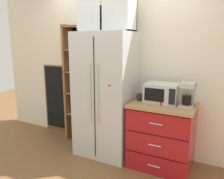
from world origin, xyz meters
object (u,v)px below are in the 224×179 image
(chalkboard_menu, at_px, (58,99))
(refrigerator, at_px, (106,95))
(bottle_amber, at_px, (164,95))
(mug_red, at_px, (162,101))
(mug_charcoal, at_px, (140,97))
(coffee_maker, at_px, (188,94))
(microwave, at_px, (162,93))

(chalkboard_menu, bearing_deg, refrigerator, -14.05)
(bottle_amber, bearing_deg, mug_red, -89.06)
(mug_charcoal, xyz_separation_m, bottle_amber, (0.33, 0.04, 0.06))
(mug_charcoal, relative_size, mug_red, 1.07)
(coffee_maker, relative_size, chalkboard_menu, 0.24)
(mug_charcoal, height_order, chalkboard_menu, chalkboard_menu)
(microwave, bearing_deg, refrigerator, -175.64)
(coffee_maker, height_order, chalkboard_menu, chalkboard_menu)
(bottle_amber, bearing_deg, microwave, 167.44)
(mug_red, xyz_separation_m, chalkboard_menu, (-2.07, 0.36, -0.30))
(refrigerator, relative_size, coffee_maker, 5.93)
(refrigerator, xyz_separation_m, coffee_maker, (1.17, 0.02, 0.13))
(refrigerator, relative_size, mug_red, 16.72)
(microwave, bearing_deg, coffee_maker, -7.08)
(mug_red, bearing_deg, bottle_amber, 90.94)
(coffee_maker, bearing_deg, microwave, 172.92)
(coffee_maker, xyz_separation_m, mug_red, (-0.30, -0.08, -0.11))
(microwave, xyz_separation_m, chalkboard_menu, (-2.03, 0.24, -0.39))
(refrigerator, xyz_separation_m, chalkboard_menu, (-1.20, 0.30, -0.28))
(mug_charcoal, relative_size, chalkboard_menu, 0.09)
(coffee_maker, distance_m, bottle_amber, 0.31)
(coffee_maker, distance_m, chalkboard_menu, 2.42)
(microwave, distance_m, bottle_amber, 0.04)
(coffee_maker, bearing_deg, bottle_amber, 173.59)
(refrigerator, xyz_separation_m, bottle_amber, (0.86, 0.06, 0.09))
(refrigerator, bearing_deg, coffee_maker, 1.04)
(chalkboard_menu, bearing_deg, mug_charcoal, -9.40)
(coffee_maker, relative_size, mug_charcoal, 2.64)
(coffee_maker, xyz_separation_m, bottle_amber, (-0.30, 0.03, -0.04))
(coffee_maker, relative_size, bottle_amber, 1.20)
(refrigerator, relative_size, chalkboard_menu, 1.45)
(coffee_maker, distance_m, mug_charcoal, 0.64)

